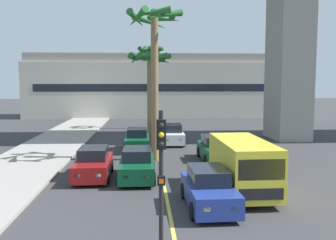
{
  "coord_description": "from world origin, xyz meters",
  "views": [
    {
      "loc": [
        -0.91,
        -0.73,
        4.94
      ],
      "look_at": [
        0.0,
        14.0,
        3.44
      ],
      "focal_mm": 40.51,
      "sensor_mm": 36.0,
      "label": 1
    }
  ],
  "objects_px": {
    "car_queue_fifth": "(215,149)",
    "car_queue_fourth": "(93,164)",
    "palm_tree_mid_median": "(154,43)",
    "palm_tree_near_median": "(151,59)",
    "car_queue_third": "(172,135)",
    "car_queue_sixth": "(209,189)",
    "car_queue_front": "(137,165)",
    "traffic_light_median_near": "(161,168)",
    "delivery_van": "(243,165)",
    "car_queue_second": "(137,140)",
    "palm_tree_far_median": "(149,66)"
  },
  "relations": [
    {
      "from": "car_queue_front",
      "to": "palm_tree_near_median",
      "type": "xyz_separation_m",
      "value": [
        1.06,
        20.55,
        6.49
      ]
    },
    {
      "from": "car_queue_second",
      "to": "car_queue_fourth",
      "type": "height_order",
      "value": "same"
    },
    {
      "from": "palm_tree_mid_median",
      "to": "palm_tree_far_median",
      "type": "bearing_deg",
      "value": 91.79
    },
    {
      "from": "car_queue_fourth",
      "to": "traffic_light_median_near",
      "type": "distance_m",
      "value": 10.39
    },
    {
      "from": "car_queue_front",
      "to": "palm_tree_near_median",
      "type": "relative_size",
      "value": 0.48
    },
    {
      "from": "car_queue_sixth",
      "to": "palm_tree_near_median",
      "type": "relative_size",
      "value": 0.48
    },
    {
      "from": "car_queue_fifth",
      "to": "car_queue_second",
      "type": "bearing_deg",
      "value": 140.64
    },
    {
      "from": "car_queue_third",
      "to": "delivery_van",
      "type": "height_order",
      "value": "delivery_van"
    },
    {
      "from": "car_queue_fifth",
      "to": "palm_tree_near_median",
      "type": "relative_size",
      "value": 0.48
    },
    {
      "from": "car_queue_second",
      "to": "car_queue_fifth",
      "type": "bearing_deg",
      "value": -39.36
    },
    {
      "from": "car_queue_front",
      "to": "palm_tree_near_median",
      "type": "bearing_deg",
      "value": 87.05
    },
    {
      "from": "palm_tree_mid_median",
      "to": "palm_tree_near_median",
      "type": "bearing_deg",
      "value": 89.86
    },
    {
      "from": "palm_tree_mid_median",
      "to": "palm_tree_far_median",
      "type": "xyz_separation_m",
      "value": [
        -0.22,
        6.93,
        -1.15
      ]
    },
    {
      "from": "car_queue_second",
      "to": "palm_tree_near_median",
      "type": "xyz_separation_m",
      "value": [
        1.22,
        12.32,
        6.49
      ]
    },
    {
      "from": "palm_tree_near_median",
      "to": "palm_tree_mid_median",
      "type": "relative_size",
      "value": 0.92
    },
    {
      "from": "car_queue_second",
      "to": "car_queue_fourth",
      "type": "relative_size",
      "value": 1.0
    },
    {
      "from": "car_queue_second",
      "to": "palm_tree_near_median",
      "type": "bearing_deg",
      "value": 84.37
    },
    {
      "from": "palm_tree_mid_median",
      "to": "car_queue_fourth",
      "type": "bearing_deg",
      "value": -127.35
    },
    {
      "from": "delivery_van",
      "to": "palm_tree_far_median",
      "type": "xyz_separation_m",
      "value": [
        -3.91,
        14.35,
        4.85
      ]
    },
    {
      "from": "car_queue_third",
      "to": "palm_tree_mid_median",
      "type": "distance_m",
      "value": 9.12
    },
    {
      "from": "car_queue_sixth",
      "to": "palm_tree_mid_median",
      "type": "relative_size",
      "value": 0.44
    },
    {
      "from": "car_queue_fifth",
      "to": "palm_tree_far_median",
      "type": "xyz_separation_m",
      "value": [
        -3.98,
        7.42,
        5.42
      ]
    },
    {
      "from": "car_queue_front",
      "to": "palm_tree_mid_median",
      "type": "height_order",
      "value": "palm_tree_mid_median"
    },
    {
      "from": "car_queue_fifth",
      "to": "car_queue_fourth",
      "type": "bearing_deg",
      "value": -151.69
    },
    {
      "from": "palm_tree_near_median",
      "to": "traffic_light_median_near",
      "type": "bearing_deg",
      "value": -90.46
    },
    {
      "from": "car_queue_sixth",
      "to": "palm_tree_near_median",
      "type": "distance_m",
      "value": 25.98
    },
    {
      "from": "car_queue_third",
      "to": "palm_tree_near_median",
      "type": "height_order",
      "value": "palm_tree_near_median"
    },
    {
      "from": "car_queue_fifth",
      "to": "car_queue_sixth",
      "type": "bearing_deg",
      "value": -102.24
    },
    {
      "from": "car_queue_front",
      "to": "car_queue_fifth",
      "type": "bearing_deg",
      "value": 41.14
    },
    {
      "from": "delivery_van",
      "to": "traffic_light_median_near",
      "type": "relative_size",
      "value": 1.26
    },
    {
      "from": "car_queue_fifth",
      "to": "palm_tree_far_median",
      "type": "relative_size",
      "value": 0.57
    },
    {
      "from": "car_queue_third",
      "to": "car_queue_sixth",
      "type": "height_order",
      "value": "same"
    },
    {
      "from": "delivery_van",
      "to": "palm_tree_near_median",
      "type": "xyz_separation_m",
      "value": [
        -3.65,
        23.3,
        5.93
      ]
    },
    {
      "from": "car_queue_fifth",
      "to": "palm_tree_near_median",
      "type": "distance_m",
      "value": 18.0
    },
    {
      "from": "car_queue_sixth",
      "to": "traffic_light_median_near",
      "type": "height_order",
      "value": "traffic_light_median_near"
    },
    {
      "from": "car_queue_front",
      "to": "traffic_light_median_near",
      "type": "height_order",
      "value": "traffic_light_median_near"
    },
    {
      "from": "car_queue_front",
      "to": "palm_tree_far_median",
      "type": "bearing_deg",
      "value": 86.05
    },
    {
      "from": "car_queue_third",
      "to": "palm_tree_mid_median",
      "type": "relative_size",
      "value": 0.44
    },
    {
      "from": "car_queue_front",
      "to": "delivery_van",
      "type": "xyz_separation_m",
      "value": [
        4.71,
        -2.75,
        0.57
      ]
    },
    {
      "from": "car_queue_second",
      "to": "palm_tree_far_median",
      "type": "bearing_deg",
      "value": 74.14
    },
    {
      "from": "car_queue_front",
      "to": "car_queue_fifth",
      "type": "xyz_separation_m",
      "value": [
        4.78,
        4.18,
        0.0
      ]
    },
    {
      "from": "car_queue_second",
      "to": "car_queue_fourth",
      "type": "bearing_deg",
      "value": -104.93
    },
    {
      "from": "car_queue_third",
      "to": "car_queue_fifth",
      "type": "height_order",
      "value": "same"
    },
    {
      "from": "car_queue_fifth",
      "to": "palm_tree_far_median",
      "type": "distance_m",
      "value": 10.02
    },
    {
      "from": "car_queue_fourth",
      "to": "car_queue_sixth",
      "type": "relative_size",
      "value": 0.99
    },
    {
      "from": "car_queue_fourth",
      "to": "palm_tree_near_median",
      "type": "bearing_deg",
      "value": 80.69
    },
    {
      "from": "car_queue_second",
      "to": "car_queue_fourth",
      "type": "xyz_separation_m",
      "value": [
        -2.09,
        -7.84,
        0.0
      ]
    },
    {
      "from": "car_queue_sixth",
      "to": "palm_tree_far_median",
      "type": "xyz_separation_m",
      "value": [
        -2.09,
        16.14,
        5.42
      ]
    },
    {
      "from": "car_queue_sixth",
      "to": "palm_tree_far_median",
      "type": "distance_m",
      "value": 17.15
    },
    {
      "from": "car_queue_third",
      "to": "traffic_light_median_near",
      "type": "bearing_deg",
      "value": -95.04
    }
  ]
}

